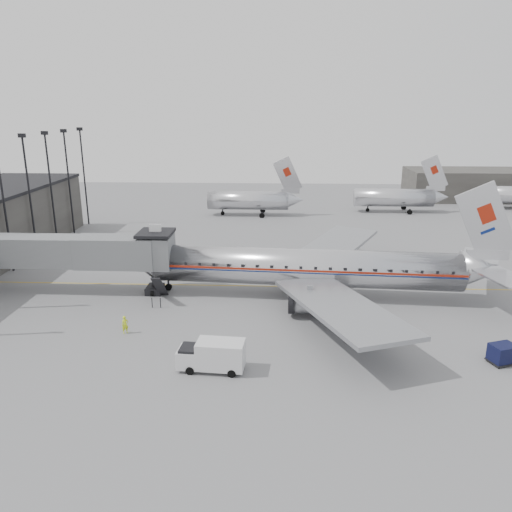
% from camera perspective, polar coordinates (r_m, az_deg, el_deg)
% --- Properties ---
extents(ground, '(160.00, 160.00, 0.00)m').
position_cam_1_polar(ground, '(47.64, -1.51, -5.91)').
color(ground, slate).
rests_on(ground, ground).
extents(hangar, '(30.00, 12.00, 6.00)m').
position_cam_1_polar(hangar, '(113.00, 24.45, 7.45)').
color(hangar, '#383533').
rests_on(hangar, ground).
extents(apron_line, '(60.00, 0.15, 0.01)m').
position_cam_1_polar(apron_line, '(53.12, 2.18, -3.47)').
color(apron_line, gold).
rests_on(apron_line, ground).
extents(jet_bridge, '(21.00, 6.20, 7.10)m').
position_cam_1_polar(jet_bridge, '(53.42, -19.39, 0.39)').
color(jet_bridge, '#5B5E60').
rests_on(jet_bridge, ground).
extents(floodlight_masts, '(0.90, 42.25, 15.25)m').
position_cam_1_polar(floodlight_masts, '(65.38, -25.66, 6.32)').
color(floodlight_masts, black).
rests_on(floodlight_masts, ground).
extents(distant_aircraft_near, '(16.39, 3.20, 10.26)m').
position_cam_1_polar(distant_aircraft_near, '(87.41, -0.77, 6.45)').
color(distant_aircraft_near, silver).
rests_on(distant_aircraft_near, ground).
extents(distant_aircraft_mid, '(16.39, 3.20, 10.26)m').
position_cam_1_polar(distant_aircraft_mid, '(93.59, 15.58, 6.53)').
color(distant_aircraft_mid, silver).
rests_on(distant_aircraft_mid, ground).
extents(airliner, '(37.81, 34.95, 11.95)m').
position_cam_1_polar(airliner, '(49.72, 6.52, -1.34)').
color(airliner, silver).
rests_on(airliner, ground).
extents(service_van, '(4.95, 2.24, 2.27)m').
position_cam_1_polar(service_van, '(36.69, -5.04, -11.20)').
color(service_van, silver).
rests_on(service_van, ground).
extents(baggage_cart_navy, '(2.28, 2.01, 1.49)m').
position_cam_1_polar(baggage_cart_navy, '(41.82, 26.37, -9.95)').
color(baggage_cart_navy, black).
rests_on(baggage_cart_navy, ground).
extents(baggage_cart_white, '(2.46, 2.02, 1.75)m').
position_cam_1_polar(baggage_cart_white, '(49.27, 8.42, -4.15)').
color(baggage_cart_white, white).
rests_on(baggage_cart_white, ground).
extents(ramp_worker, '(0.67, 0.61, 1.54)m').
position_cam_1_polar(ramp_worker, '(43.62, -14.73, -7.61)').
color(ramp_worker, '#CBE71B').
rests_on(ramp_worker, ground).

